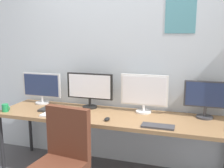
{
  "coord_description": "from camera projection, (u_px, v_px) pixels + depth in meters",
  "views": [
    {
      "loc": [
        0.83,
        -2.06,
        1.65
      ],
      "look_at": [
        0.0,
        0.65,
        1.09
      ],
      "focal_mm": 41.27,
      "sensor_mm": 36.0,
      "label": 1
    }
  ],
  "objects": [
    {
      "name": "wall_back",
      "position": [
        121.0,
        62.0,
        3.2
      ],
      "size": [
        5.06,
        0.11,
        2.6
      ],
      "color": "silver",
      "rests_on": "ground_plane"
    },
    {
      "name": "desk",
      "position": [
        111.0,
        119.0,
        2.92
      ],
      "size": [
        2.66,
        0.68,
        0.74
      ],
      "color": "#936D47",
      "rests_on": "ground_plane"
    },
    {
      "name": "monitor_far_left",
      "position": [
        42.0,
        87.0,
        3.36
      ],
      "size": [
        0.54,
        0.18,
        0.4
      ],
      "color": "silver",
      "rests_on": "desk"
    },
    {
      "name": "monitor_center_left",
      "position": [
        90.0,
        88.0,
        3.16
      ],
      "size": [
        0.59,
        0.18,
        0.43
      ],
      "color": "black",
      "rests_on": "desk"
    },
    {
      "name": "monitor_center_right",
      "position": [
        144.0,
        92.0,
        2.97
      ],
      "size": [
        0.55,
        0.18,
        0.45
      ],
      "color": "silver",
      "rests_on": "desk"
    },
    {
      "name": "monitor_far_right",
      "position": [
        206.0,
        97.0,
        2.78
      ],
      "size": [
        0.46,
        0.18,
        0.41
      ],
      "color": "#38383D",
      "rests_on": "desk"
    },
    {
      "name": "keyboard_left",
      "position": [
        56.0,
        116.0,
        2.86
      ],
      "size": [
        0.36,
        0.13,
        0.02
      ],
      "primitive_type": "cube",
      "color": "silver",
      "rests_on": "desk"
    },
    {
      "name": "keyboard_right",
      "position": [
        158.0,
        126.0,
        2.53
      ],
      "size": [
        0.32,
        0.13,
        0.02
      ],
      "primitive_type": "cube",
      "color": "#38383D",
      "rests_on": "desk"
    },
    {
      "name": "mouse_left_side",
      "position": [
        107.0,
        119.0,
        2.73
      ],
      "size": [
        0.06,
        0.1,
        0.03
      ],
      "primitive_type": "ellipsoid",
      "color": "black",
      "rests_on": "desk"
    },
    {
      "name": "laptop_closed",
      "position": [
        54.0,
        109.0,
        3.09
      ],
      "size": [
        0.32,
        0.22,
        0.02
      ],
      "primitive_type": "cube",
      "rotation": [
        0.0,
        0.0,
        0.01
      ],
      "color": "#2D2D2D",
      "rests_on": "desk"
    },
    {
      "name": "coffee_mug",
      "position": [
        5.0,
        108.0,
        3.04
      ],
      "size": [
        0.11,
        0.08,
        0.09
      ],
      "color": "#1E8C4C",
      "rests_on": "desk"
    }
  ]
}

